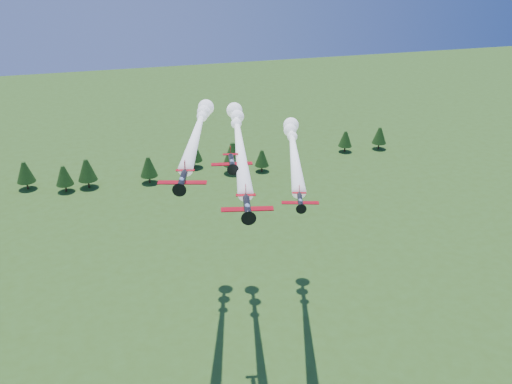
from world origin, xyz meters
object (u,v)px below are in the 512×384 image
object	(u,v)px
plane_lead	(239,139)
plane_left	(198,128)
plane_right	(293,147)
plane_slot	(232,162)

from	to	relation	value
plane_lead	plane_left	distance (m)	9.43
plane_lead	plane_right	bearing A→B (deg)	26.00
plane_left	plane_slot	size ratio (longest dim) A/B	5.87
plane_lead	plane_left	size ratio (longest dim) A/B	1.16
plane_lead	plane_right	distance (m)	13.94
plane_lead	plane_left	bearing A→B (deg)	151.95
plane_lead	plane_slot	xyz separation A→B (m)	(-4.85, -13.76, 0.79)
plane_lead	plane_left	world-z (taller)	plane_left
plane_right	plane_lead	bearing A→B (deg)	-149.19
plane_lead	plane_slot	distance (m)	14.61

